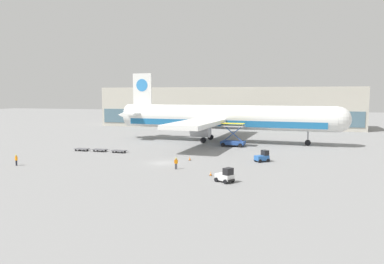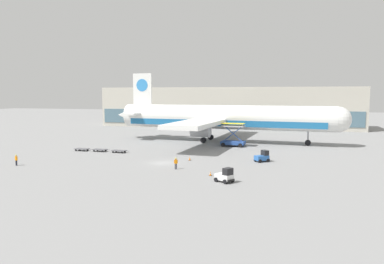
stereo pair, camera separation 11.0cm
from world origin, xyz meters
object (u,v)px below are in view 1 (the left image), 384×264
at_px(baggage_dolly_lead, 82,149).
at_px(ground_crew_near, 176,162).
at_px(baggage_tug_mid, 263,157).
at_px(airplane_main, 220,118).
at_px(baggage_tug_foreground, 225,176).
at_px(ground_crew_far, 16,159).
at_px(traffic_cone_near, 190,158).
at_px(traffic_cone_far, 211,174).
at_px(scissor_lift_loader, 233,137).
at_px(baggage_dolly_third, 119,151).
at_px(baggage_dolly_second, 100,150).

height_order(baggage_dolly_lead, ground_crew_near, ground_crew_near).
bearing_deg(baggage_tug_mid, airplane_main, 76.88).
xyz_separation_m(baggage_tug_foreground, ground_crew_far, (-35.11, 2.64, 0.20)).
bearing_deg(ground_crew_far, baggage_tug_mid, 29.95).
bearing_deg(baggage_tug_mid, traffic_cone_near, 149.80).
height_order(baggage_tug_mid, traffic_cone_far, baggage_tug_mid).
distance_m(airplane_main, scissor_lift_loader, 9.04).
xyz_separation_m(baggage_dolly_lead, baggage_dolly_third, (8.49, -0.19, 0.00)).
bearing_deg(baggage_tug_foreground, baggage_dolly_second, 177.81).
height_order(baggage_dolly_second, traffic_cone_near, traffic_cone_near).
bearing_deg(baggage_tug_foreground, baggage_tug_mid, 109.58).
distance_m(baggage_tug_foreground, baggage_tug_mid, 17.03).
height_order(baggage_dolly_second, baggage_dolly_third, same).
distance_m(baggage_tug_foreground, traffic_cone_near, 17.18).
bearing_deg(ground_crew_far, baggage_tug_foreground, 5.75).
bearing_deg(scissor_lift_loader, baggage_dolly_lead, -148.60).
bearing_deg(baggage_tug_mid, baggage_dolly_third, 135.31).
distance_m(ground_crew_near, traffic_cone_far, 6.98).
bearing_deg(baggage_tug_foreground, ground_crew_far, -152.54).
bearing_deg(traffic_cone_far, ground_crew_far, -178.54).
bearing_deg(traffic_cone_near, ground_crew_near, -89.99).
relative_size(ground_crew_near, ground_crew_far, 1.00).
relative_size(scissor_lift_loader, baggage_tug_foreground, 1.92).
distance_m(baggage_tug_foreground, ground_crew_far, 35.21).
xyz_separation_m(baggage_tug_mid, ground_crew_near, (-12.53, -10.05, 0.20)).
relative_size(scissor_lift_loader, baggage_dolly_lead, 1.45).
relative_size(airplane_main, ground_crew_near, 32.10).
distance_m(baggage_dolly_third, traffic_cone_far, 27.30).
xyz_separation_m(scissor_lift_loader, ground_crew_far, (-30.80, -31.87, -0.91)).
height_order(airplane_main, scissor_lift_loader, airplane_main).
distance_m(airplane_main, ground_crew_far, 47.29).
distance_m(scissor_lift_loader, ground_crew_near, 28.31).
height_order(baggage_tug_mid, traffic_cone_near, baggage_tug_mid).
bearing_deg(traffic_cone_far, airplane_main, 98.71).
bearing_deg(baggage_tug_mid, scissor_lift_loader, 74.67).
xyz_separation_m(airplane_main, ground_crew_near, (-0.37, -34.90, -4.77)).
relative_size(scissor_lift_loader, baggage_dolly_third, 1.45).
distance_m(baggage_dolly_third, ground_crew_near, 20.49).
xyz_separation_m(baggage_dolly_third, traffic_cone_far, (22.18, -15.92, -0.09)).
bearing_deg(scissor_lift_loader, baggage_dolly_second, -145.30).
bearing_deg(ground_crew_far, ground_crew_near, 18.64).
bearing_deg(traffic_cone_far, baggage_tug_foreground, -51.58).
bearing_deg(ground_crew_near, baggage_dolly_third, -64.08).
bearing_deg(baggage_dolly_third, scissor_lift_loader, 39.52).
distance_m(scissor_lift_loader, baggage_tug_foreground, 34.79).
distance_m(baggage_tug_foreground, traffic_cone_far, 4.46).
height_order(baggage_tug_foreground, ground_crew_near, baggage_tug_foreground).
distance_m(baggage_dolly_second, traffic_cone_far, 31.22).
height_order(airplane_main, baggage_tug_mid, airplane_main).
height_order(airplane_main, baggage_dolly_third, airplane_main).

